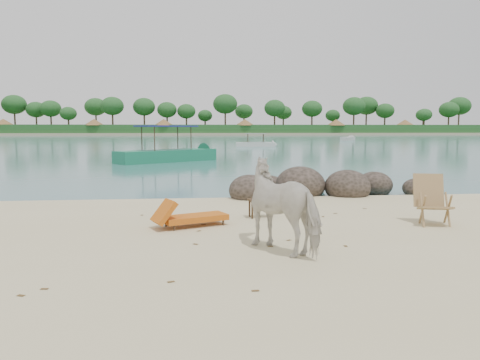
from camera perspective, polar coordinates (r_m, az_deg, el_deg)
The scene contains 12 objects.
water at distance 97.77m, azimuth -5.04°, elevation 5.09°, with size 400.00×400.00×0.00m, color #3C7579.
far_shore at distance 177.76m, azimuth -5.47°, elevation 5.64°, with size 420.00×90.00×1.40m, color tan.
far_scenery at distance 144.45m, azimuth -5.35°, elevation 6.73°, with size 420.00×18.00×9.50m.
boulders at distance 14.96m, azimuth 9.53°, elevation -0.88°, with size 6.45×2.97×1.17m.
cow at distance 7.96m, azimuth 5.68°, elevation -3.18°, with size 0.84×1.83×1.55m, color silver.
side_table at distance 10.84m, azimuth 2.44°, elevation -3.61°, with size 0.53×0.34×0.43m, color black, non-canonical shape.
lounge_chair at distance 9.94m, azimuth -5.54°, elevation -4.31°, with size 1.70×0.60×0.51m, color #C25516, non-canonical shape.
deck_chair at distance 10.77m, azimuth 22.73°, elevation -2.44°, with size 0.68×0.75×1.07m, color #A08750, non-canonical shape.
boat_near at distance 30.24m, azimuth -8.94°, elevation 5.83°, with size 7.68×1.73×3.72m, color #1A7553, non-canonical shape.
boat_mid at distance 54.72m, azimuth 1.91°, elevation 5.45°, with size 5.07×1.14×2.48m, color silver, non-canonical shape.
boat_far at distance 84.38m, azimuth 13.01°, elevation 5.00°, with size 6.17×1.39×0.72m, color #BBBBB6, non-canonical shape.
dead_leaves at distance 9.07m, azimuth 1.81°, elevation -6.94°, with size 7.11×5.88×0.00m.
Camera 1 is at (-1.58, -7.74, 2.09)m, focal length 35.00 mm.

